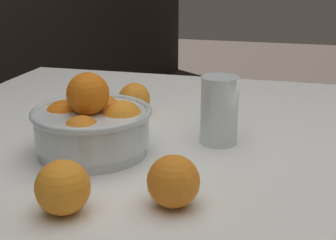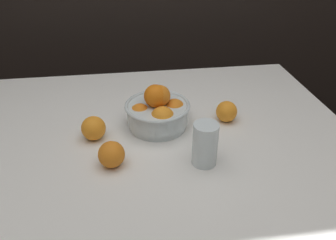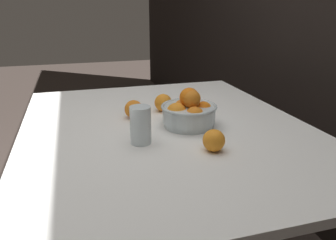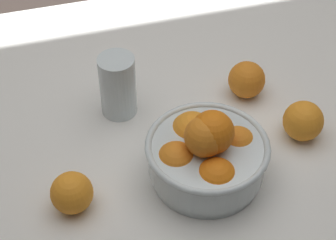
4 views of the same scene
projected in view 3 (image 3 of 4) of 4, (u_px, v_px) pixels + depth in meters
The scene contains 6 objects.
dining_table at pixel (166, 140), 1.35m from camera, with size 1.38×1.13×0.74m.
fruit_bowl at pixel (189, 112), 1.30m from camera, with size 0.22×0.22×0.16m.
juice_glass at pixel (141, 127), 1.14m from camera, with size 0.07×0.07×0.13m.
orange_loose_near_bowl at pixel (134, 109), 1.40m from camera, with size 0.08×0.08×0.08m, color orange.
orange_loose_front at pixel (163, 103), 1.49m from camera, with size 0.08×0.08×0.08m, color orange.
orange_loose_aside at pixel (214, 140), 1.09m from camera, with size 0.08×0.08×0.08m, color orange.
Camera 3 is at (1.19, -0.34, 1.20)m, focal length 35.00 mm.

